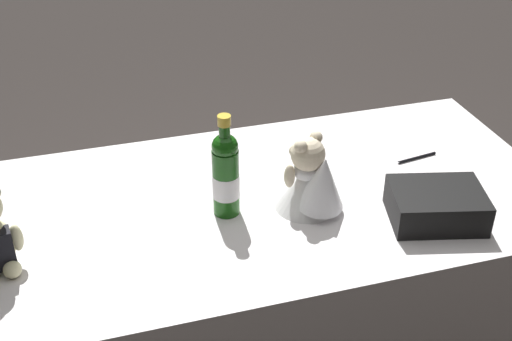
# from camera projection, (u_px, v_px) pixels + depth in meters

# --- Properties ---
(reception_table) EXTENTS (1.82, 0.88, 0.79)m
(reception_table) POSITION_uv_depth(u_px,v_px,m) (256.00, 298.00, 2.20)
(reception_table) COLOR white
(reception_table) RESTS_ON ground_plane
(teddy_bear_bride) EXTENTS (0.22, 0.24, 0.23)m
(teddy_bear_bride) POSITION_uv_depth(u_px,v_px,m) (312.00, 180.00, 1.90)
(teddy_bear_bride) COLOR white
(teddy_bear_bride) RESTS_ON reception_table
(champagne_bottle) EXTENTS (0.08, 0.08, 0.31)m
(champagne_bottle) POSITION_uv_depth(u_px,v_px,m) (226.00, 173.00, 1.86)
(champagne_bottle) COLOR #175012
(champagne_bottle) RESTS_ON reception_table
(signing_pen) EXTENTS (0.15, 0.03, 0.01)m
(signing_pen) POSITION_uv_depth(u_px,v_px,m) (416.00, 158.00, 2.18)
(signing_pen) COLOR black
(signing_pen) RESTS_ON reception_table
(gift_case_black) EXTENTS (0.30, 0.25, 0.09)m
(gift_case_black) POSITION_uv_depth(u_px,v_px,m) (436.00, 205.00, 1.88)
(gift_case_black) COLOR black
(gift_case_black) RESTS_ON reception_table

